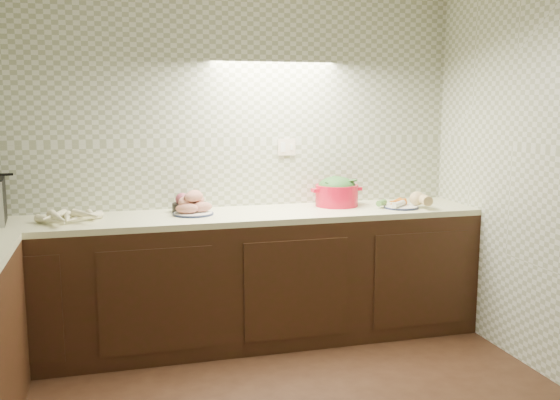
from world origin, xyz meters
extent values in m
cube|color=gray|center=(0.00, 1.78, 1.30)|extent=(3.60, 0.05, 2.60)
cube|color=beige|center=(0.55, 1.79, 1.32)|extent=(0.13, 0.01, 0.12)
cube|color=black|center=(0.00, 1.50, 0.43)|extent=(3.60, 0.60, 0.86)
cube|color=beige|center=(0.00, 1.50, 0.88)|extent=(3.60, 0.60, 0.04)
cone|color=beige|center=(-0.99, 1.44, 0.93)|extent=(0.06, 0.23, 0.05)
cone|color=beige|center=(-1.05, 1.40, 0.92)|extent=(0.18, 0.21, 0.05)
cone|color=beige|center=(-0.90, 1.42, 0.92)|extent=(0.24, 0.20, 0.05)
cone|color=beige|center=(-0.86, 1.57, 0.93)|extent=(0.10, 0.24, 0.06)
cone|color=beige|center=(-0.98, 1.44, 0.93)|extent=(0.16, 0.27, 0.06)
cone|color=beige|center=(-0.92, 1.47, 0.95)|extent=(0.08, 0.26, 0.05)
cone|color=beige|center=(-1.03, 1.60, 0.95)|extent=(0.12, 0.26, 0.06)
cone|color=beige|center=(-0.84, 1.53, 0.94)|extent=(0.22, 0.25, 0.05)
cylinder|color=#171E3E|center=(-0.17, 1.53, 0.91)|extent=(0.27, 0.27, 0.01)
cylinder|color=white|center=(-0.17, 1.53, 0.91)|extent=(0.26, 0.26, 0.02)
ellipsoid|color=tan|center=(-0.22, 1.49, 0.95)|extent=(0.17, 0.13, 0.07)
ellipsoid|color=tan|center=(-0.11, 1.52, 0.95)|extent=(0.17, 0.13, 0.07)
ellipsoid|color=tan|center=(-0.19, 1.57, 0.95)|extent=(0.17, 0.13, 0.07)
ellipsoid|color=tan|center=(-0.22, 1.54, 0.99)|extent=(0.17, 0.13, 0.07)
ellipsoid|color=tan|center=(-0.15, 1.58, 0.99)|extent=(0.17, 0.13, 0.07)
ellipsoid|color=tan|center=(-0.17, 1.52, 1.02)|extent=(0.17, 0.13, 0.07)
ellipsoid|color=tan|center=(-0.16, 1.55, 1.03)|extent=(0.17, 0.13, 0.07)
cylinder|color=black|center=(-0.21, 1.65, 0.93)|extent=(0.17, 0.17, 0.06)
sphere|color=maroon|center=(-0.23, 1.65, 0.99)|extent=(0.09, 0.09, 0.09)
sphere|color=beige|center=(-0.18, 1.66, 0.97)|extent=(0.05, 0.05, 0.05)
cylinder|color=red|center=(0.88, 1.62, 0.98)|extent=(0.33, 0.33, 0.15)
cube|color=red|center=(0.71, 1.61, 1.02)|extent=(0.04, 0.07, 0.02)
cube|color=red|center=(1.05, 1.63, 1.02)|extent=(0.04, 0.07, 0.02)
ellipsoid|color=#376428|center=(0.88, 1.62, 1.04)|extent=(0.28, 0.28, 0.15)
cylinder|color=#171E3E|center=(1.29, 1.41, 0.91)|extent=(0.25, 0.25, 0.01)
cylinder|color=white|center=(1.29, 1.41, 0.91)|extent=(0.23, 0.23, 0.02)
cone|color=orange|center=(1.26, 1.45, 0.93)|extent=(0.14, 0.09, 0.03)
cone|color=orange|center=(1.27, 1.44, 0.93)|extent=(0.14, 0.08, 0.03)
cone|color=orange|center=(1.28, 1.42, 0.93)|extent=(0.14, 0.06, 0.03)
cone|color=orange|center=(1.28, 1.43, 0.95)|extent=(0.12, 0.12, 0.03)
cone|color=orange|center=(1.30, 1.42, 0.95)|extent=(0.13, 0.11, 0.03)
cylinder|color=silver|center=(1.25, 1.37, 0.94)|extent=(0.15, 0.13, 0.04)
cylinder|color=#3B7631|center=(1.16, 1.45, 0.94)|extent=(0.10, 0.10, 0.04)
camera|label=1|loc=(-0.68, -2.57, 1.64)|focal=40.00mm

